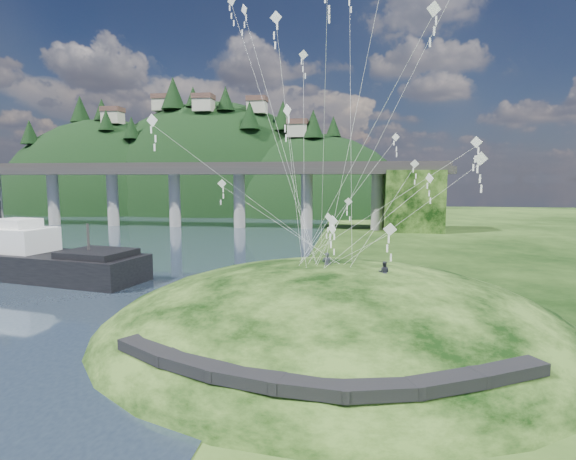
# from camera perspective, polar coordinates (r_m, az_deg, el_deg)

# --- Properties ---
(ground) EXTENTS (320.00, 320.00, 0.00)m
(ground) POSITION_cam_1_polar(r_m,az_deg,el_deg) (33.31, -8.54, -13.12)
(ground) COLOR black
(ground) RESTS_ON ground
(grass_hill) EXTENTS (36.00, 32.00, 13.00)m
(grass_hill) POSITION_cam_1_polar(r_m,az_deg,el_deg) (34.44, 5.85, -15.08)
(grass_hill) COLOR black
(grass_hill) RESTS_ON ground
(footpath) EXTENTS (22.29, 5.84, 0.83)m
(footpath) POSITION_cam_1_polar(r_m,az_deg,el_deg) (22.26, 3.17, -17.51)
(footpath) COLOR black
(footpath) RESTS_ON ground
(bridge) EXTENTS (160.00, 11.00, 15.00)m
(bridge) POSITION_cam_1_polar(r_m,az_deg,el_deg) (106.25, -11.45, 5.58)
(bridge) COLOR #2D2B2B
(bridge) RESTS_ON ground
(far_ridge) EXTENTS (153.00, 70.00, 94.50)m
(far_ridge) POSITION_cam_1_polar(r_m,az_deg,el_deg) (162.14, -10.84, -0.21)
(far_ridge) COLOR black
(far_ridge) RESTS_ON ground
(work_barge) EXTENTS (25.58, 11.24, 8.66)m
(work_barge) POSITION_cam_1_polar(r_m,az_deg,el_deg) (58.02, -29.13, -3.23)
(work_barge) COLOR black
(work_barge) RESTS_ON ground
(wooden_dock) EXTENTS (12.28, 6.99, 0.90)m
(wooden_dock) POSITION_cam_1_polar(r_m,az_deg,el_deg) (39.66, -10.24, -9.33)
(wooden_dock) COLOR #332315
(wooden_dock) RESTS_ON ground
(kite_flyers) EXTENTS (4.71, 2.07, 1.92)m
(kite_flyers) POSITION_cam_1_polar(r_m,az_deg,el_deg) (31.58, 8.98, -3.44)
(kite_flyers) COLOR #282A36
(kite_flyers) RESTS_ON ground
(kite_swarm) EXTENTS (20.70, 16.42, 21.70)m
(kite_swarm) POSITION_cam_1_polar(r_m,az_deg,el_deg) (33.36, 6.94, 15.95)
(kite_swarm) COLOR white
(kite_swarm) RESTS_ON ground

